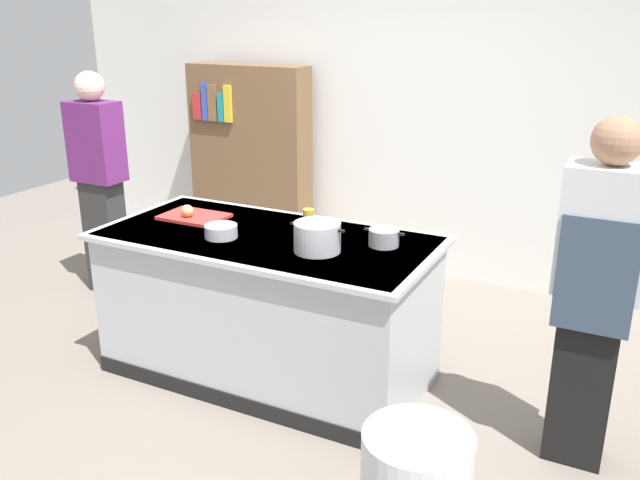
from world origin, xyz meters
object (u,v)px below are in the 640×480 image
Objects in this scene: sauce_pan at (384,237)px; person_guest at (100,179)px; juice_cup at (309,217)px; mixing_bowl at (221,231)px; onion at (187,211)px; stock_pot at (317,237)px; bookshelf at (250,162)px; person_chef at (595,290)px.

person_guest is at bearing 170.75° from sauce_pan.
mixing_bowl is at bearing -128.19° from juice_cup.
sauce_pan is at bearing 4.76° from onion.
bookshelf is (-1.64, 1.90, -0.13)m from stock_pot.
onion is 2.39m from person_chef.
onion is at bearing 74.89° from person_guest.
sauce_pan is 0.14× the size of person_chef.
person_guest is (-2.21, 0.66, -0.07)m from stock_pot.
onion is at bearing 171.70° from stock_pot.
onion is 1.33m from person_guest.
stock_pot is at bearing -139.18° from sauce_pan.
bookshelf reaches higher than juice_cup.
mixing_bowl is (0.38, -0.18, -0.02)m from onion.
stock_pot is 2.30m from person_guest.
mixing_bowl is at bearing 74.09° from person_guest.
sauce_pan is at bearing -14.56° from juice_cup.
juice_cup is 1.97m from person_guest.
juice_cup reaches higher than sauce_pan.
juice_cup is at bearing -47.55° from bookshelf.
bookshelf is at bearing 110.59° from onion.
juice_cup is 1.69m from person_chef.
juice_cup is at bearing 123.57° from stock_pot.
person_guest is (-3.61, 0.57, -0.00)m from person_chef.
juice_cup is (0.34, 0.43, 0.01)m from mixing_bowl.
person_guest reaches higher than stock_pot.
person_guest is (-2.50, 0.41, -0.04)m from sauce_pan.
onion is 0.42m from mixing_bowl.
bookshelf is at bearing 59.90° from person_chef.
person_chef reaches higher than onion.
bookshelf reaches higher than stock_pot.
person_guest is (-1.95, 0.26, -0.04)m from juice_cup.
mixing_bowl is 2.21m from bookshelf.
stock_pot is at bearing -56.43° from juice_cup.
stock_pot is 0.19× the size of bookshelf.
bookshelf is at bearing 163.01° from person_guest.
person_guest reaches higher than onion.
sauce_pan is 0.57m from juice_cup.
person_guest is at bearing 172.28° from juice_cup.
bookshelf is (-1.93, 1.65, -0.10)m from sauce_pan.
onion reaches higher than mixing_bowl.
sauce_pan is 2.54m from bookshelf.
person_chef reaches higher than bookshelf.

